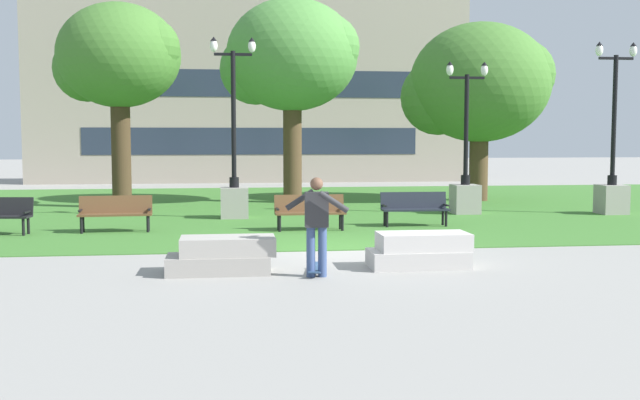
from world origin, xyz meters
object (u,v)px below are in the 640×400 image
at_px(concrete_block_center, 223,256).
at_px(lamp_post_right, 465,183).
at_px(person_skateboarder, 317,220).
at_px(skateboard, 316,269).
at_px(lamp_post_center, 234,182).
at_px(park_bench_far_right, 116,211).
at_px(park_bench_near_left, 310,210).
at_px(park_bench_far_left, 414,207).
at_px(lamp_post_left, 612,180).
at_px(concrete_block_left, 420,251).

distance_m(concrete_block_center, lamp_post_right, 11.98).
distance_m(person_skateboarder, skateboard, 0.93).
height_order(skateboard, lamp_post_center, lamp_post_center).
relative_size(person_skateboarder, skateboard, 1.65).
relative_size(skateboard, park_bench_far_right, 0.57).
relative_size(concrete_block_center, lamp_post_center, 0.36).
relative_size(concrete_block_center, park_bench_far_right, 1.04).
distance_m(park_bench_near_left, park_bench_far_right, 4.90).
bearing_deg(park_bench_far_left, lamp_post_left, 18.53).
distance_m(park_bench_far_right, lamp_post_left, 14.89).
height_order(lamp_post_center, lamp_post_left, lamp_post_left).
bearing_deg(park_bench_far_left, person_skateboarder, -116.87).
bearing_deg(park_bench_far_right, lamp_post_center, 43.85).
bearing_deg(skateboard, park_bench_far_left, 62.39).
xyz_separation_m(person_skateboarder, lamp_post_center, (-1.27, 9.51, 0.11)).
bearing_deg(lamp_post_left, park_bench_near_left, -163.57).
xyz_separation_m(skateboard, park_bench_far_left, (3.48, 6.65, 0.45)).
bearing_deg(concrete_block_left, park_bench_far_left, 76.51).
relative_size(concrete_block_left, lamp_post_left, 0.35).
xyz_separation_m(concrete_block_left, park_bench_near_left, (-1.40, 5.64, 0.23)).
bearing_deg(person_skateboarder, lamp_post_right, 59.24).
distance_m(park_bench_near_left, park_bench_far_left, 2.95).
bearing_deg(park_bench_near_left, concrete_block_left, -76.03).
height_order(park_bench_near_left, park_bench_far_left, same).
bearing_deg(lamp_post_right, person_skateboarder, -120.76).
bearing_deg(lamp_post_left, skateboard, -139.14).
distance_m(skateboard, lamp_post_center, 9.39).
xyz_separation_m(lamp_post_center, lamp_post_left, (11.64, -0.30, 0.00)).
xyz_separation_m(park_bench_far_right, lamp_post_right, (10.18, 3.29, 0.45)).
height_order(concrete_block_center, concrete_block_left, same).
height_order(lamp_post_right, lamp_post_center, lamp_post_center).
relative_size(skateboard, park_bench_far_left, 0.57).
xyz_separation_m(lamp_post_right, lamp_post_center, (-7.17, -0.39, 0.10)).
bearing_deg(skateboard, park_bench_far_right, 124.12).
xyz_separation_m(park_bench_far_left, park_bench_far_right, (-7.78, -0.29, 0.00)).
height_order(concrete_block_left, park_bench_far_left, park_bench_far_left).
distance_m(lamp_post_center, lamp_post_left, 11.65).
bearing_deg(park_bench_far_left, lamp_post_right, 51.37).
bearing_deg(concrete_block_center, lamp_post_center, 87.92).
height_order(concrete_block_left, lamp_post_center, lamp_post_center).
height_order(concrete_block_left, park_bench_near_left, park_bench_near_left).
bearing_deg(concrete_block_left, skateboard, -167.76).
bearing_deg(concrete_block_left, lamp_post_left, 45.54).
height_order(concrete_block_left, lamp_post_left, lamp_post_left).
xyz_separation_m(concrete_block_left, skateboard, (-1.99, -0.43, -0.22)).
relative_size(concrete_block_center, person_skateboarder, 1.11).
bearing_deg(person_skateboarder, concrete_block_center, 160.37).
xyz_separation_m(concrete_block_left, park_bench_far_right, (-6.29, 5.93, 0.23)).
bearing_deg(lamp_post_left, person_skateboarder, -138.39).
distance_m(concrete_block_center, lamp_post_left, 14.78).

